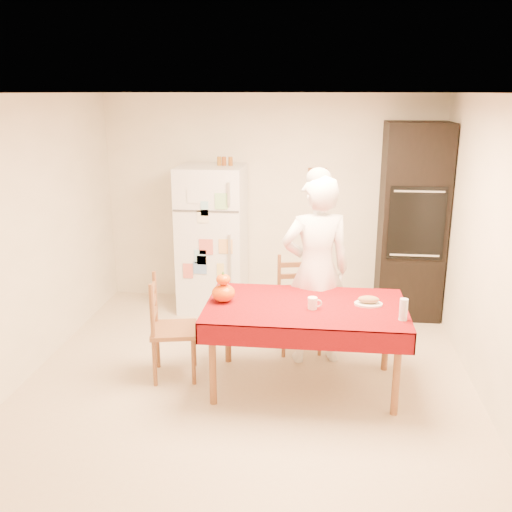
% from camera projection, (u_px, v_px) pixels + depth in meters
% --- Properties ---
extents(floor, '(4.50, 4.50, 0.00)m').
position_uv_depth(floor, '(247.00, 385.00, 5.06)').
color(floor, '#CDB494').
rests_on(floor, ground).
extents(room_shell, '(4.02, 4.52, 2.51)m').
position_uv_depth(room_shell, '(246.00, 206.00, 4.61)').
color(room_shell, white).
rests_on(room_shell, ground).
extents(refrigerator, '(0.75, 0.74, 1.70)m').
position_uv_depth(refrigerator, '(213.00, 239.00, 6.69)').
color(refrigerator, white).
rests_on(refrigerator, floor).
extents(oven_cabinet, '(0.70, 0.62, 2.20)m').
position_uv_depth(oven_cabinet, '(412.00, 222.00, 6.41)').
color(oven_cabinet, black).
rests_on(oven_cabinet, floor).
extents(dining_table, '(1.70, 1.00, 0.76)m').
position_uv_depth(dining_table, '(305.00, 313.00, 4.87)').
color(dining_table, brown).
rests_on(dining_table, floor).
extents(chair_far, '(0.50, 0.48, 0.95)m').
position_uv_depth(chair_far, '(298.00, 299.00, 5.71)').
color(chair_far, brown).
rests_on(chair_far, floor).
extents(chair_left, '(0.48, 0.49, 0.95)m').
position_uv_depth(chair_left, '(167.00, 324.00, 5.10)').
color(chair_left, brown).
rests_on(chair_left, floor).
extents(seated_woman, '(0.75, 0.58, 1.81)m').
position_uv_depth(seated_woman, '(316.00, 271.00, 5.31)').
color(seated_woman, white).
rests_on(seated_woman, floor).
extents(coffee_mug, '(0.08, 0.08, 0.10)m').
position_uv_depth(coffee_mug, '(313.00, 303.00, 4.75)').
color(coffee_mug, white).
rests_on(coffee_mug, dining_table).
extents(pumpkin_lower, '(0.20, 0.20, 0.15)m').
position_uv_depth(pumpkin_lower, '(223.00, 293.00, 4.92)').
color(pumpkin_lower, '#C74A04').
rests_on(pumpkin_lower, dining_table).
extents(pumpkin_upper, '(0.12, 0.12, 0.09)m').
position_uv_depth(pumpkin_upper, '(223.00, 279.00, 4.88)').
color(pumpkin_upper, '#DD3F05').
rests_on(pumpkin_upper, pumpkin_lower).
extents(wine_glass, '(0.07, 0.07, 0.18)m').
position_uv_depth(wine_glass, '(403.00, 309.00, 4.51)').
color(wine_glass, silver).
rests_on(wine_glass, dining_table).
extents(bread_plate, '(0.24, 0.24, 0.02)m').
position_uv_depth(bread_plate, '(368.00, 304.00, 4.85)').
color(bread_plate, white).
rests_on(bread_plate, dining_table).
extents(bread_loaf, '(0.18, 0.10, 0.06)m').
position_uv_depth(bread_loaf, '(369.00, 299.00, 4.84)').
color(bread_loaf, tan).
rests_on(bread_loaf, bread_plate).
extents(spice_jar_left, '(0.05, 0.05, 0.10)m').
position_uv_depth(spice_jar_left, '(219.00, 161.00, 6.48)').
color(spice_jar_left, '#935E1A').
rests_on(spice_jar_left, refrigerator).
extents(spice_jar_mid, '(0.05, 0.05, 0.10)m').
position_uv_depth(spice_jar_mid, '(224.00, 161.00, 6.47)').
color(spice_jar_mid, brown).
rests_on(spice_jar_mid, refrigerator).
extents(spice_jar_right, '(0.05, 0.05, 0.10)m').
position_uv_depth(spice_jar_right, '(231.00, 161.00, 6.46)').
color(spice_jar_right, brown).
rests_on(spice_jar_right, refrigerator).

